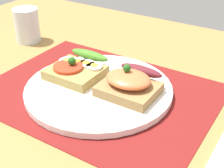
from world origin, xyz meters
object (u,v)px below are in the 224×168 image
Objects in this scene: plate at (99,89)px; sandwich_egg_tomato at (77,68)px; drinking_glass at (27,25)px; sandwich_salmon at (130,83)px.

sandwich_egg_tomato is (-6.15, 1.57, 2.02)cm from plate.
sandwich_egg_tomato is at bearing -22.82° from drinking_glass.
plate is 6.66cm from sandwich_egg_tomato.
sandwich_salmon reaches higher than plate.
sandwich_egg_tomato is at bearing 179.16° from sandwich_salmon.
sandwich_salmon reaches higher than sandwich_egg_tomato.
sandwich_salmon is (12.10, -0.18, 0.51)cm from sandwich_egg_tomato.
sandwich_egg_tomato is 25.51cm from drinking_glass.
plate is 31.94cm from drinking_glass.
sandwich_salmon is at bearing -15.78° from drinking_glass.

